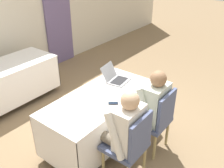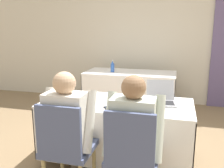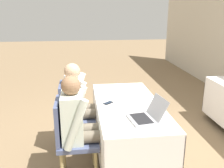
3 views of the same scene
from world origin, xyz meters
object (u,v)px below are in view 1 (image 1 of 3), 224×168
(laptop, at_px, (116,78))
(person_checkered_shirt, at_px, (123,129))
(chair_near_right, at_px, (156,118))
(chair_near_left, at_px, (130,144))
(person_white_shirt, at_px, (150,105))
(cell_phone, at_px, (113,103))

(laptop, xyz_separation_m, person_checkered_shirt, (-0.77, -0.67, -0.11))
(chair_near_right, bearing_deg, chair_near_left, 0.00)
(chair_near_left, distance_m, person_checkered_shirt, 0.19)
(laptop, relative_size, chair_near_left, 0.43)
(person_checkered_shirt, height_order, person_white_shirt, same)
(person_white_shirt, bearing_deg, chair_near_left, 9.77)
(laptop, bearing_deg, chair_near_right, -110.87)
(laptop, relative_size, person_white_shirt, 0.33)
(cell_phone, distance_m, person_checkered_shirt, 0.44)
(cell_phone, xyz_separation_m, person_white_shirt, (0.33, -0.34, -0.07))
(chair_near_right, bearing_deg, person_checkered_shirt, -9.77)
(cell_phone, bearing_deg, chair_near_left, -160.69)
(person_white_shirt, bearing_deg, person_checkered_shirt, 0.00)
(laptop, height_order, cell_phone, laptop)
(chair_near_left, bearing_deg, person_white_shirt, -170.23)
(cell_phone, height_order, person_white_shirt, person_white_shirt)
(chair_near_right, height_order, person_checkered_shirt, person_checkered_shirt)
(chair_near_right, bearing_deg, person_white_shirt, -90.00)
(person_checkered_shirt, relative_size, person_white_shirt, 1.00)
(chair_near_left, bearing_deg, cell_phone, -121.22)
(laptop, xyz_separation_m, chair_near_left, (-0.77, -0.78, -0.27))
(laptop, distance_m, person_checkered_shirt, 1.03)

